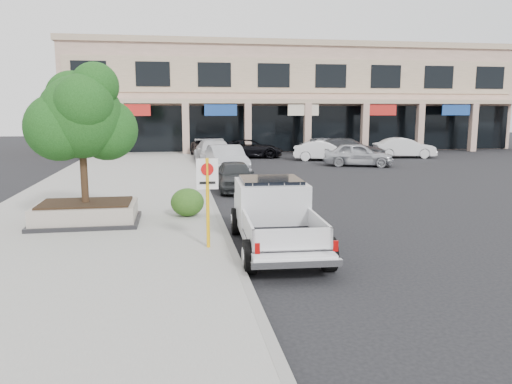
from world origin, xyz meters
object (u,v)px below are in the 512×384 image
planter_tree (86,117)px  no_parking_sign (208,190)px  lot_car_b (324,151)px  lot_car_c (349,149)px  curb_car_a (235,176)px  lot_car_f (404,148)px  lot_car_a (358,154)px  curb_car_c (215,153)px  lot_car_d (250,149)px  curb_car_b (226,160)px  lot_car_e (326,146)px  planter (86,213)px  curb_car_d (211,148)px  pickup_truck (276,217)px

planter_tree → no_parking_sign: 5.20m
lot_car_b → lot_car_c: bearing=-79.6°
curb_car_a → lot_car_f: bearing=43.5°
no_parking_sign → lot_car_a: (11.00, 18.38, -0.87)m
no_parking_sign → lot_car_a: no_parking_sign is taller
curb_car_c → lot_car_d: curb_car_c is taller
curb_car_b → lot_car_a: size_ratio=1.13×
curb_car_a → lot_car_e: 19.19m
lot_car_c → planter_tree: bearing=160.8°
planter → lot_car_e: 27.56m
planter → lot_car_d: bearing=68.8°
no_parking_sign → lot_car_c: (11.64, 22.01, -0.84)m
curb_car_c → curb_car_d: (0.16, 4.81, -0.05)m
curb_car_c → lot_car_d: 6.01m
planter_tree → lot_car_d: (8.35, 21.67, -2.72)m
lot_car_b → lot_car_f: lot_car_f is taller
curb_car_a → lot_car_e: lot_car_e is taller
curb_car_b → lot_car_f: (14.44, 7.85, -0.07)m
curb_car_c → planter_tree: bearing=-110.8°
planter → lot_car_f: 28.26m
planter → lot_car_d: (8.49, 21.82, 0.22)m
pickup_truck → curb_car_a: (0.10, 9.81, -0.21)m
no_parking_sign → lot_car_a: 21.44m
planter → lot_car_b: 23.13m
no_parking_sign → curb_car_a: 10.05m
planter_tree → lot_car_e: planter_tree is taller
lot_car_c → lot_car_d: (-6.70, 3.14, -0.10)m
curb_car_d → lot_car_e: curb_car_d is taller
planter → planter_tree: 2.95m
curb_car_b → lot_car_e: bearing=45.4°
planter → lot_car_d: lot_car_d is taller
curb_car_a → curb_car_c: 10.22m
no_parking_sign → pickup_truck: bearing=0.4°
lot_car_c → lot_car_b: bearing=103.9°
pickup_truck → lot_car_a: 20.55m
no_parking_sign → curb_car_c: size_ratio=0.40×
lot_car_a → lot_car_f: bearing=-27.0°
pickup_truck → curb_car_d: bearing=92.1°
lot_car_a → lot_car_f: (5.51, 4.85, -0.00)m
lot_car_d → curb_car_d: bearing=102.0°
curb_car_a → lot_car_d: bearing=79.7°
no_parking_sign → lot_car_c: bearing=62.1°
curb_car_a → lot_car_c: 15.61m
lot_car_a → lot_car_d: 9.09m
curb_car_d → lot_car_e: (9.40, 1.67, -0.04)m
no_parking_sign → lot_car_a: size_ratio=0.52×
curb_car_b → lot_car_e: curb_car_b is taller
no_parking_sign → curb_car_b: size_ratio=0.46×
planter → curb_car_d: 22.22m
lot_car_a → lot_car_c: 3.68m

